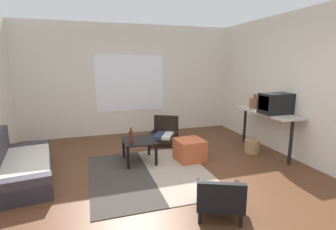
# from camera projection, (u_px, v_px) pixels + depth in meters

# --- Properties ---
(ground_plane) EXTENTS (7.80, 7.80, 0.00)m
(ground_plane) POSITION_uv_depth(u_px,v_px,m) (165.00, 184.00, 3.78)
(ground_plane) COLOR #56331E
(far_wall_with_window) EXTENTS (5.60, 0.13, 2.70)m
(far_wall_with_window) POSITION_uv_depth(u_px,v_px,m) (130.00, 80.00, 6.37)
(far_wall_with_window) COLOR silver
(far_wall_with_window) RESTS_ON ground
(side_wall_right) EXTENTS (0.12, 6.60, 2.70)m
(side_wall_right) POSITION_uv_depth(u_px,v_px,m) (302.00, 87.00, 4.58)
(side_wall_right) COLOR silver
(side_wall_right) RESTS_ON ground
(area_rug) EXTENTS (1.89, 2.12, 0.01)m
(area_rug) POSITION_uv_depth(u_px,v_px,m) (150.00, 173.00, 4.14)
(area_rug) COLOR #38332D
(area_rug) RESTS_ON ground
(couch) EXTENTS (1.02, 1.86, 0.70)m
(couch) POSITION_uv_depth(u_px,v_px,m) (18.00, 167.00, 3.88)
(couch) COLOR #38333D
(couch) RESTS_ON ground
(coffee_table) EXTENTS (0.57, 0.63, 0.41)m
(coffee_table) POSITION_uv_depth(u_px,v_px,m) (139.00, 144.00, 4.58)
(coffee_table) COLOR black
(coffee_table) RESTS_ON ground
(armchair_by_window) EXTENTS (0.76, 0.77, 0.61)m
(armchair_by_window) POSITION_uv_depth(u_px,v_px,m) (165.00, 132.00, 5.64)
(armchair_by_window) COLOR black
(armchair_by_window) RESTS_ON ground
(armchair_striped_foreground) EXTENTS (0.71, 0.73, 0.51)m
(armchair_striped_foreground) POSITION_uv_depth(u_px,v_px,m) (220.00, 197.00, 2.95)
(armchair_striped_foreground) COLOR black
(armchair_striped_foreground) RESTS_ON ground
(ottoman_orange) EXTENTS (0.52, 0.52, 0.39)m
(ottoman_orange) POSITION_uv_depth(u_px,v_px,m) (190.00, 150.00, 4.69)
(ottoman_orange) COLOR #BC5633
(ottoman_orange) RESTS_ON ground
(console_shelf) EXTENTS (0.47, 1.50, 0.84)m
(console_shelf) POSITION_uv_depth(u_px,v_px,m) (266.00, 116.00, 5.03)
(console_shelf) COLOR beige
(console_shelf) RESTS_ON ground
(crt_television) EXTENTS (0.55, 0.37, 0.38)m
(crt_television) POSITION_uv_depth(u_px,v_px,m) (276.00, 103.00, 4.75)
(crt_television) COLOR black
(crt_television) RESTS_ON console_shelf
(clay_vase) EXTENTS (0.21, 0.21, 0.30)m
(clay_vase) POSITION_uv_depth(u_px,v_px,m) (255.00, 103.00, 5.35)
(clay_vase) COLOR brown
(clay_vase) RESTS_ON console_shelf
(glass_bottle) EXTENTS (0.07, 0.07, 0.27)m
(glass_bottle) POSITION_uv_depth(u_px,v_px,m) (131.00, 137.00, 4.39)
(glass_bottle) COLOR #5B2319
(glass_bottle) RESTS_ON coffee_table
(wicker_basket) EXTENTS (0.30, 0.30, 0.27)m
(wicker_basket) POSITION_uv_depth(u_px,v_px,m) (252.00, 146.00, 5.09)
(wicker_basket) COLOR #9E7A4C
(wicker_basket) RESTS_ON ground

